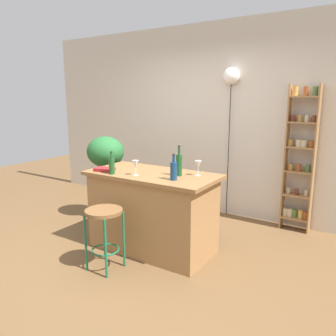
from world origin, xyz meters
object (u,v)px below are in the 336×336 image
Objects in this scene: wine_glass_left at (198,165)px; bottle_olive_oil at (179,164)px; plant_stool at (107,203)px; bottle_soda_blue at (112,166)px; bar_stool at (104,224)px; wine_glass_center at (136,165)px; pendant_globe_light at (231,78)px; bottle_wine_red at (174,170)px; potted_plant at (106,156)px; cookbook at (104,169)px; spice_shelf at (300,160)px.

bottle_olive_oil is at bearing -147.44° from wine_glass_left.
bottle_soda_blue reaches higher than plant_stool.
bottle_soda_blue is (-0.20, 0.36, 0.52)m from bar_stool.
pendant_globe_light reaches higher than wine_glass_center.
bar_stool is at bearing -48.24° from plant_stool.
bottle_wine_red is (1.50, -0.61, 0.78)m from plant_stool.
plant_stool is at bearing 148.13° from wine_glass_center.
bottle_olive_oil is at bearing -16.00° from potted_plant.
pendant_globe_light reaches higher than cookbook.
pendant_globe_light is (-1.00, 0.05, 1.06)m from spice_shelf.
pendant_globe_light is at bearing 53.39° from cookbook.
bar_stool reaches higher than plant_stool.
bottle_wine_red is at bearing -118.84° from spice_shelf.
cookbook is (-0.38, 0.44, 0.44)m from bar_stool.
wine_glass_left reaches higher than plant_stool.
cookbook is at bearing -114.73° from pendant_globe_light.
pendant_globe_light is (1.40, 1.08, 1.78)m from plant_stool.
bottle_olive_oil is 1.78m from pendant_globe_light.
wine_glass_left and wine_glass_center have the same top height.
spice_shelf is at bearing -2.71° from pendant_globe_light.
spice_shelf is at bearing 51.04° from wine_glass_center.
plant_stool is at bearing -156.75° from spice_shelf.
bottle_soda_blue is at bearing -160.46° from wine_glass_center.
bottle_wine_red reaches higher than cookbook.
spice_shelf is 1.73m from bottle_olive_oil.
spice_shelf is 2.71m from plant_stool.
potted_plant reaches higher than bar_stool.
spice_shelf is 11.60× the size of wine_glass_center.
potted_plant is 1.65m from wine_glass_left.
plant_stool is at bearing 164.00° from bottle_olive_oil.
potted_plant is 1.23m from wine_glass_center.
bar_stool is 2.69m from pendant_globe_light.
spice_shelf is at bearing 23.25° from potted_plant.
cookbook is at bearing 157.60° from bottle_soda_blue.
plant_stool is 0.21× the size of pendant_globe_light.
plant_stool is at bearing 157.95° from bottle_wine_red.
plant_stool is 2.13× the size of cookbook.
wine_glass_center is at bearing 19.54° from bottle_soda_blue.
wine_glass_center is at bearing -128.96° from spice_shelf.
pendant_globe_light is at bearing 79.05° from bar_stool.
pendant_globe_light reaches higher than spice_shelf.
plant_stool is 1.36× the size of bottle_olive_oil.
cookbook reaches higher than bar_stool.
bottle_olive_oil reaches higher than wine_glass_center.
spice_shelf is 11.60× the size of wine_glass_left.
bottle_soda_blue is 0.28m from wine_glass_center.
spice_shelf is 2.40m from bottle_soda_blue.
plant_stool is at bearing 136.60° from bottle_soda_blue.
bottle_olive_oil is 1.22× the size of bottle_wine_red.
potted_plant is 3.60× the size of cookbook.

